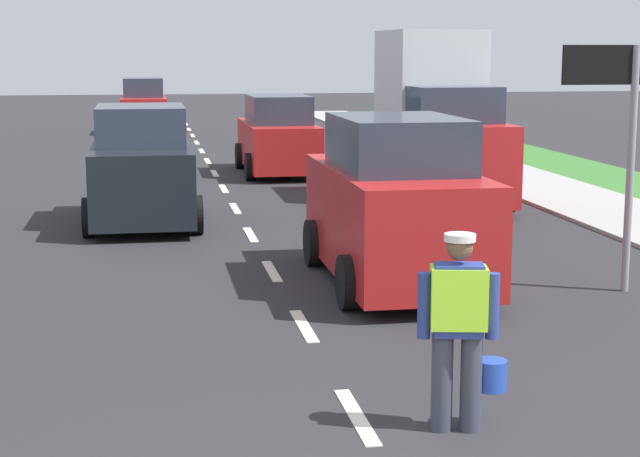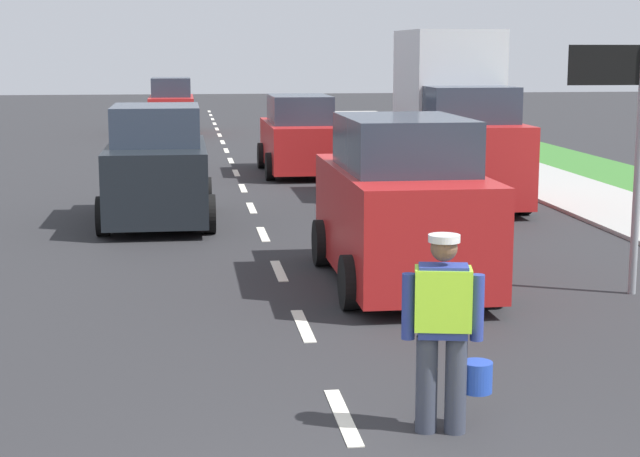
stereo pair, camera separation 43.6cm
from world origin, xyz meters
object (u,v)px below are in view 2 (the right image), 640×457
at_px(car_oncoming_third, 172,108).
at_px(car_oncoming_lead, 157,169).
at_px(delivery_truck, 454,125).
at_px(road_worker, 445,323).
at_px(lane_direction_sign, 623,109).
at_px(car_outgoing_far, 299,137).
at_px(car_outgoing_ahead, 401,207).

bearing_deg(car_oncoming_third, car_oncoming_lead, -90.16).
bearing_deg(delivery_truck, road_worker, -105.14).
bearing_deg(lane_direction_sign, car_oncoming_third, 102.42).
relative_size(delivery_truck, car_outgoing_far, 1.08).
distance_m(car_oncoming_lead, car_outgoing_far, 7.98).
relative_size(road_worker, lane_direction_sign, 0.52).
height_order(car_oncoming_lead, car_outgoing_ahead, car_outgoing_ahead).
bearing_deg(delivery_truck, car_oncoming_third, 107.47).
relative_size(lane_direction_sign, car_outgoing_far, 0.75).
distance_m(road_worker, lane_direction_sign, 5.83).
height_order(lane_direction_sign, car_oncoming_third, lane_direction_sign).
relative_size(road_worker, delivery_truck, 0.36).
relative_size(lane_direction_sign, car_oncoming_third, 0.77).
bearing_deg(car_oncoming_lead, road_worker, -76.69).
relative_size(delivery_truck, car_outgoing_ahead, 1.08).
bearing_deg(delivery_truck, car_outgoing_ahead, -110.07).
bearing_deg(car_outgoing_far, car_oncoming_lead, -115.39).
xyz_separation_m(car_oncoming_third, car_oncoming_lead, (-0.06, -20.60, 0.02)).
bearing_deg(car_oncoming_lead, delivery_truck, 15.74).
xyz_separation_m(delivery_truck, car_oncoming_third, (-5.95, 18.90, -0.64)).
height_order(lane_direction_sign, car_outgoing_ahead, lane_direction_sign).
height_order(road_worker, car_oncoming_third, car_oncoming_third).
relative_size(car_oncoming_third, car_oncoming_lead, 1.05).
bearing_deg(road_worker, delivery_truck, 74.86).
xyz_separation_m(car_oncoming_lead, car_outgoing_ahead, (3.37, -5.51, 0.06)).
distance_m(lane_direction_sign, delivery_truck, 8.19).
bearing_deg(car_outgoing_far, delivery_truck, -64.91).
height_order(lane_direction_sign, car_oncoming_lead, lane_direction_sign).
bearing_deg(car_outgoing_far, car_oncoming_third, 104.12).
bearing_deg(car_oncoming_third, lane_direction_sign, -77.58).
bearing_deg(car_outgoing_ahead, lane_direction_sign, -19.69).
distance_m(car_oncoming_third, car_oncoming_lead, 20.60).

